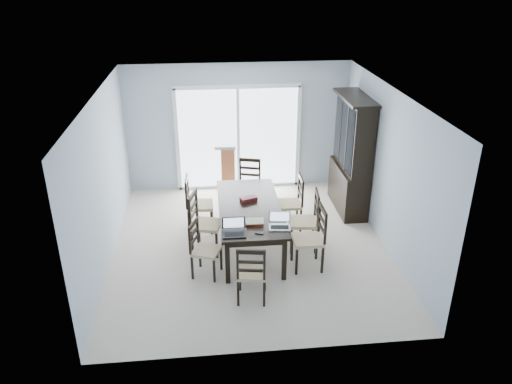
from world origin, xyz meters
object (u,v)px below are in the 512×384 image
at_px(dining_table, 250,211).
at_px(chair_end_far, 249,179).
at_px(chair_right_mid, 309,214).
at_px(cell_phone, 259,233).
at_px(chair_right_far, 294,197).
at_px(laptop_dark, 234,231).
at_px(laptop_silver, 280,225).
at_px(game_box, 249,199).
at_px(chair_left_mid, 200,216).
at_px(chair_left_near, 200,243).
at_px(chair_right_near, 314,231).
at_px(chair_left_far, 194,198).
at_px(hot_tub, 201,154).
at_px(china_hutch, 352,156).
at_px(chair_end_near, 251,268).

xyz_separation_m(dining_table, chair_end_far, (0.13, 1.51, -0.09)).
relative_size(chair_right_mid, cell_phone, 9.66).
distance_m(chair_right_far, laptop_dark, 1.90).
bearing_deg(laptop_silver, game_box, 118.19).
xyz_separation_m(chair_left_mid, chair_right_mid, (1.77, -0.10, -0.01)).
xyz_separation_m(chair_left_mid, chair_right_far, (1.64, 0.62, -0.03)).
height_order(chair_left_near, chair_left_mid, chair_left_mid).
bearing_deg(chair_right_near, chair_end_far, 19.28).
height_order(dining_table, laptop_silver, laptop_silver).
distance_m(chair_left_far, hot_tub, 2.62).
distance_m(china_hutch, chair_end_near, 3.53).
xyz_separation_m(dining_table, chair_left_mid, (-0.80, -0.02, -0.05)).
xyz_separation_m(chair_right_far, laptop_dark, (-1.15, -1.49, 0.21)).
height_order(chair_end_near, chair_end_far, chair_end_far).
xyz_separation_m(chair_left_mid, chair_end_near, (0.68, -1.48, -0.07)).
distance_m(chair_right_mid, chair_right_far, 0.73).
height_order(chair_left_near, hot_tub, chair_left_near).
relative_size(china_hutch, chair_right_mid, 1.89).
relative_size(chair_right_mid, hot_tub, 0.58).
relative_size(china_hutch, chair_right_near, 1.87).
relative_size(chair_end_near, cell_phone, 8.75).
distance_m(laptop_silver, hot_tub, 4.25).
distance_m(chair_left_mid, chair_end_near, 1.63).
relative_size(chair_right_mid, chair_end_far, 1.05).
relative_size(china_hutch, chair_left_far, 1.90).
xyz_separation_m(dining_table, chair_right_near, (0.93, -0.70, -0.05)).
xyz_separation_m(chair_end_near, laptop_dark, (-0.19, 0.61, 0.25)).
xyz_separation_m(chair_end_near, chair_end_far, (0.25, 3.02, 0.03)).
distance_m(chair_left_near, chair_left_far, 1.43).
relative_size(dining_table, chair_end_near, 2.08).
relative_size(laptop_dark, cell_phone, 2.85).
bearing_deg(chair_left_near, hot_tub, -160.65).
bearing_deg(laptop_dark, dining_table, 71.89).
bearing_deg(cell_phone, chair_right_far, 88.06).
bearing_deg(laptop_dark, hot_tub, 97.35).
distance_m(chair_left_far, cell_phone, 1.88).
bearing_deg(chair_end_near, chair_left_near, 139.59).
bearing_deg(dining_table, chair_right_near, -36.90).
bearing_deg(laptop_dark, laptop_silver, 12.15).
bearing_deg(chair_end_far, china_hutch, -171.98).
height_order(chair_right_near, chair_end_far, chair_right_near).
relative_size(chair_left_near, chair_right_mid, 0.87).
distance_m(chair_left_near, hot_tub, 4.04).
bearing_deg(cell_phone, game_box, 118.73).
bearing_deg(hot_tub, dining_table, -76.69).
bearing_deg(chair_end_near, game_box, 94.30).
relative_size(dining_table, chair_right_mid, 1.89).
bearing_deg(chair_left_mid, chair_right_mid, 101.92).
xyz_separation_m(chair_left_far, cell_phone, (0.97, -1.60, 0.14)).
bearing_deg(laptop_dark, chair_right_far, 53.24).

